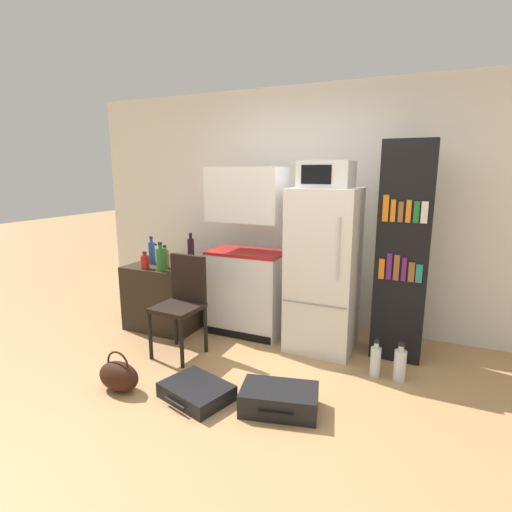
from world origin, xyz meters
TOP-DOWN VIEW (x-y plane):
  - ground_plane at (0.00, 0.00)m, footprint 24.00×24.00m
  - wall_back at (0.20, 2.00)m, footprint 6.40×0.10m
  - side_table at (-1.54, 1.21)m, footprint 0.77×0.78m
  - kitchen_hutch at (-0.65, 1.37)m, footprint 0.80×0.48m
  - refrigerator at (0.19, 1.31)m, footprint 0.63×0.60m
  - microwave at (0.19, 1.31)m, footprint 0.47×0.40m
  - bookshelf at (0.88, 1.44)m, footprint 0.45×0.33m
  - bottle_ketchup_red at (-1.62, 0.90)m, footprint 0.09×0.09m
  - bottle_milk_white at (-1.75, 1.25)m, footprint 0.06×0.06m
  - bottle_olive_oil at (-1.44, 1.01)m, footprint 0.08×0.08m
  - bottle_blue_soda at (-1.70, 1.12)m, footprint 0.07×0.07m
  - bottle_wine_dark at (-1.43, 1.48)m, footprint 0.08×0.08m
  - bottle_green_tall at (-1.41, 0.89)m, footprint 0.08×0.08m
  - bowl at (-1.40, 1.21)m, footprint 0.16×0.16m
  - chair at (-0.98, 0.65)m, footprint 0.42×0.43m
  - suitcase_large_flat at (0.21, 0.13)m, footprint 0.62×0.45m
  - suitcase_small_flat at (-0.43, 0.01)m, footprint 0.60×0.51m
  - handbag at (-1.06, -0.15)m, footprint 0.36×0.20m
  - water_bottle_front at (0.77, 0.94)m, footprint 0.09×0.09m
  - water_bottle_middle at (0.96, 0.95)m, footprint 0.10×0.10m

SIDE VIEW (x-z plane):
  - ground_plane at x=0.00m, z-range 0.00..0.00m
  - suitcase_small_flat at x=-0.43m, z-range 0.00..0.12m
  - suitcase_large_flat at x=0.21m, z-range 0.00..0.17m
  - handbag at x=-1.06m, z-range -0.04..0.29m
  - water_bottle_front at x=0.77m, z-range -0.03..0.30m
  - water_bottle_middle at x=0.96m, z-range -0.03..0.31m
  - side_table at x=-1.54m, z-range 0.00..0.71m
  - chair at x=-0.98m, z-range 0.09..1.03m
  - bowl at x=-1.40m, z-range 0.71..0.75m
  - refrigerator at x=0.19m, z-range 0.00..1.57m
  - bottle_ketchup_red at x=-1.62m, z-range 0.69..0.88m
  - bottle_milk_white at x=-1.75m, z-range 0.69..0.89m
  - kitchen_hutch at x=-0.65m, z-range -0.08..1.68m
  - bottle_olive_oil at x=-1.44m, z-range 0.69..0.94m
  - bottle_green_tall at x=-1.41m, z-range 0.68..0.99m
  - bottle_blue_soda at x=-1.70m, z-range 0.68..0.99m
  - bottle_wine_dark at x=-1.43m, z-range 0.68..0.99m
  - bookshelf at x=0.88m, z-range 0.00..1.98m
  - wall_back at x=0.20m, z-range 0.00..2.62m
  - microwave at x=0.19m, z-range 1.57..1.81m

